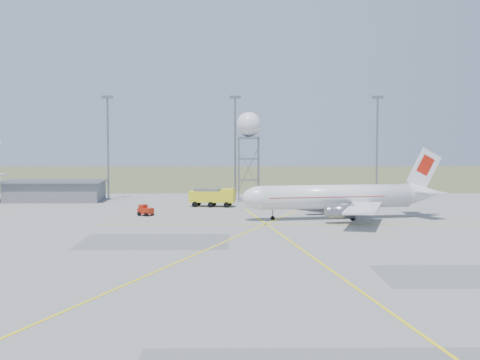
{
  "coord_description": "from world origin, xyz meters",
  "views": [
    {
      "loc": [
        -10.53,
        -65.47,
        13.12
      ],
      "look_at": [
        -9.34,
        40.0,
        5.74
      ],
      "focal_mm": 50.0,
      "sensor_mm": 36.0,
      "label": 1
    }
  ],
  "objects_px": {
    "airliner_main": "(339,197)",
    "radar_tower": "(249,151)",
    "baggage_tug": "(145,212)",
    "fire_truck": "(213,198)"
  },
  "relations": [
    {
      "from": "airliner_main",
      "to": "fire_truck",
      "type": "xyz_separation_m",
      "value": [
        -19.84,
        17.13,
        -1.79
      ]
    },
    {
      "from": "airliner_main",
      "to": "baggage_tug",
      "type": "bearing_deg",
      "value": -17.31
    },
    {
      "from": "fire_truck",
      "to": "baggage_tug",
      "type": "xyz_separation_m",
      "value": [
        -10.48,
        -13.15,
        -0.88
      ]
    },
    {
      "from": "baggage_tug",
      "to": "radar_tower",
      "type": "bearing_deg",
      "value": 84.01
    },
    {
      "from": "airliner_main",
      "to": "radar_tower",
      "type": "distance_m",
      "value": 30.82
    },
    {
      "from": "radar_tower",
      "to": "baggage_tug",
      "type": "bearing_deg",
      "value": -126.41
    },
    {
      "from": "radar_tower",
      "to": "fire_truck",
      "type": "bearing_deg",
      "value": -123.4
    },
    {
      "from": "airliner_main",
      "to": "fire_truck",
      "type": "relative_size",
      "value": 3.8
    },
    {
      "from": "airliner_main",
      "to": "radar_tower",
      "type": "bearing_deg",
      "value": -73.7
    },
    {
      "from": "fire_truck",
      "to": "baggage_tug",
      "type": "height_order",
      "value": "fire_truck"
    }
  ]
}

